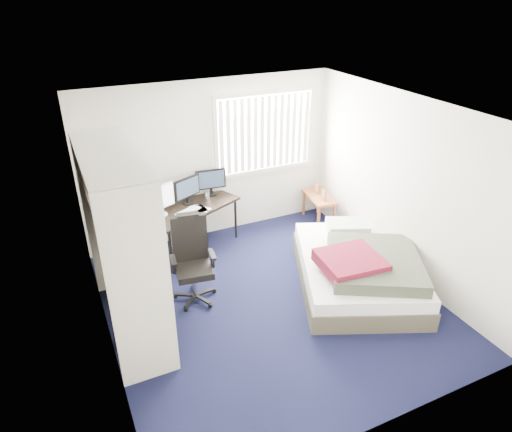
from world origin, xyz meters
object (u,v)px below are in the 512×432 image
object	(u,v)px
nightstand	(319,199)
bed	(359,268)
desk	(190,204)
office_chair	(193,267)

from	to	relation	value
nightstand	bed	bearing A→B (deg)	-105.44
nightstand	desk	bearing A→B (deg)	177.19
nightstand	bed	xyz separation A→B (m)	(-0.50, -1.82, -0.15)
desk	nightstand	size ratio (longest dim) A/B	2.10
desk	bed	world-z (taller)	desk
bed	desk	bearing A→B (deg)	131.83
desk	office_chair	world-z (taller)	desk
desk	nightstand	xyz separation A→B (m)	(2.24, -0.11, -0.32)
bed	nightstand	bearing A→B (deg)	74.56
desk	office_chair	distance (m)	1.29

